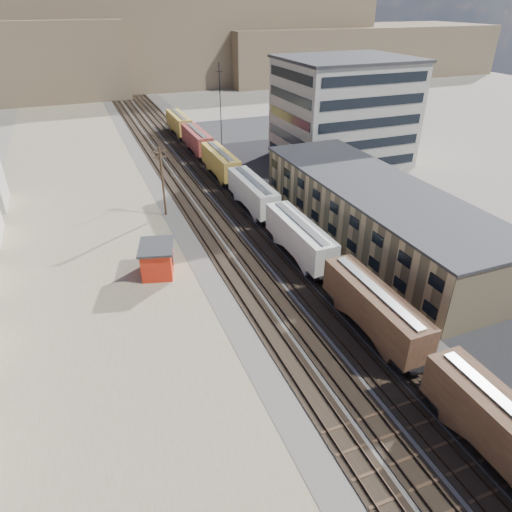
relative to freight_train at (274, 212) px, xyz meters
name	(u,v)px	position (x,y,z in m)	size (l,w,h in m)	color
ground	(392,409)	(-3.80, -31.40, -2.79)	(300.00, 300.00, 0.00)	#6B6356
ballast_bed	(207,188)	(-3.80, 18.60, -2.76)	(18.00, 200.00, 0.06)	#4C4742
dirt_yard	(84,234)	(-23.80, 8.60, -2.78)	(24.00, 180.00, 0.03)	#7B6F54
asphalt_lot	(372,202)	(18.20, 3.60, -2.77)	(26.00, 120.00, 0.04)	#232326
rail_tracks	(204,188)	(-4.35, 18.60, -2.68)	(11.40, 200.00, 0.24)	black
freight_train	(274,212)	(0.00, 0.00, 0.00)	(3.00, 119.74, 4.46)	black
warehouse	(374,212)	(11.18, -6.40, 0.86)	(12.40, 40.40, 7.25)	tan
office_tower	(343,111)	(24.15, 23.55, 6.47)	(22.60, 18.60, 18.45)	#9E998E
utility_pole_north	(163,180)	(-12.30, 10.60, 2.50)	(2.20, 0.32, 10.00)	#382619
radio_mast	(221,116)	(2.20, 28.60, 6.33)	(1.20, 0.16, 18.00)	black
hills_north	(112,40)	(-3.63, 136.52, 11.31)	(265.00, 80.00, 32.00)	brown
maintenance_shed	(157,259)	(-16.44, -4.91, -0.97)	(4.88, 5.66, 3.56)	red
parked_car_blue	(333,165)	(20.35, 19.24, -2.03)	(2.52, 5.47, 1.52)	navy
parked_car_far	(323,148)	(24.03, 29.65, -1.98)	(1.93, 4.80, 1.63)	white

